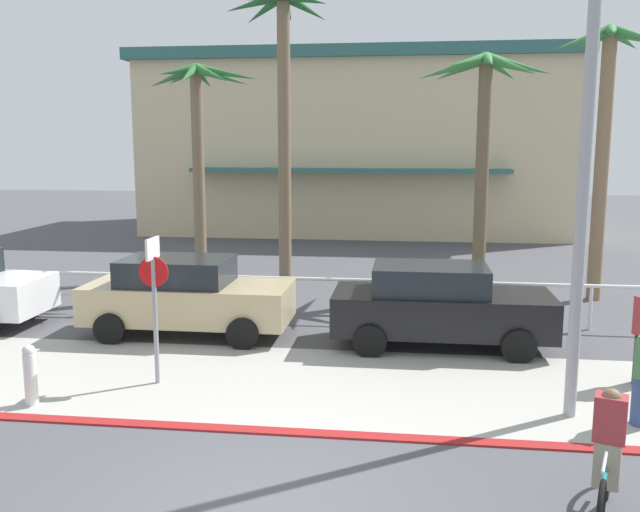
% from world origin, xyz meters
% --- Properties ---
extents(ground_plane, '(80.00, 80.00, 0.00)m').
position_xyz_m(ground_plane, '(0.00, 10.00, 0.00)').
color(ground_plane, '#4C4C51').
extents(sidewalk_strip, '(44.00, 4.00, 0.02)m').
position_xyz_m(sidewalk_strip, '(0.00, 4.20, 0.01)').
color(sidewalk_strip, '#ADAAA0').
rests_on(sidewalk_strip, ground).
extents(curb_paint, '(44.00, 0.24, 0.03)m').
position_xyz_m(curb_paint, '(0.00, 2.20, 0.01)').
color(curb_paint, maroon).
rests_on(curb_paint, ground).
extents(building_backdrop, '(19.53, 10.24, 8.13)m').
position_xyz_m(building_backdrop, '(-0.84, 26.41, 4.09)').
color(building_backdrop, beige).
rests_on(building_backdrop, ground).
extents(rail_fence, '(25.37, 0.08, 1.04)m').
position_xyz_m(rail_fence, '(0.00, 8.50, 0.84)').
color(rail_fence, white).
rests_on(rail_fence, ground).
extents(stop_sign_bike_lane, '(0.52, 0.56, 2.56)m').
position_xyz_m(stop_sign_bike_lane, '(-2.59, 3.92, 1.68)').
color(stop_sign_bike_lane, gray).
rests_on(stop_sign_bike_lane, ground).
extents(bollard_3, '(0.20, 0.20, 1.00)m').
position_xyz_m(bollard_3, '(-4.22, 2.72, 0.52)').
color(bollard_3, white).
rests_on(bollard_3, ground).
extents(streetlight_curb, '(0.24, 2.54, 7.50)m').
position_xyz_m(streetlight_curb, '(4.17, 3.11, 4.28)').
color(streetlight_curb, '#9EA0A5').
rests_on(streetlight_curb, ground).
extents(palm_tree_0, '(3.39, 3.10, 6.49)m').
position_xyz_m(palm_tree_0, '(-4.65, 13.47, 5.02)').
color(palm_tree_0, '#756047').
rests_on(palm_tree_0, ground).
extents(palm_tree_1, '(2.91, 2.86, 8.27)m').
position_xyz_m(palm_tree_1, '(-1.90, 12.35, 6.17)').
color(palm_tree_1, '#756047').
rests_on(palm_tree_1, ground).
extents(palm_tree_2, '(3.56, 3.27, 6.50)m').
position_xyz_m(palm_tree_2, '(3.61, 12.13, 5.01)').
color(palm_tree_2, brown).
rests_on(palm_tree_2, ground).
extents(palm_tree_3, '(3.04, 3.50, 7.08)m').
position_xyz_m(palm_tree_3, '(6.61, 11.66, 5.31)').
color(palm_tree_3, '#846B4C').
rests_on(palm_tree_3, ground).
extents(car_tan_1, '(4.40, 2.02, 1.69)m').
position_xyz_m(car_tan_1, '(-3.06, 6.98, 0.87)').
color(car_tan_1, tan).
rests_on(car_tan_1, ground).
extents(car_black_2, '(4.40, 2.02, 1.69)m').
position_xyz_m(car_black_2, '(2.33, 6.79, 0.87)').
color(car_black_2, black).
rests_on(car_black_2, ground).
extents(cyclist_teal_0, '(0.65, 1.74, 1.50)m').
position_xyz_m(cyclist_teal_0, '(3.91, 0.48, 0.69)').
color(cyclist_teal_0, black).
rests_on(cyclist_teal_0, ground).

